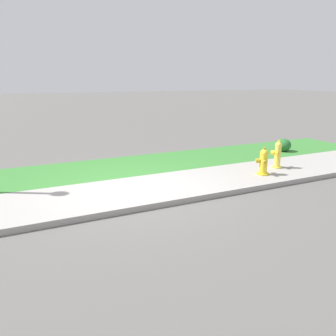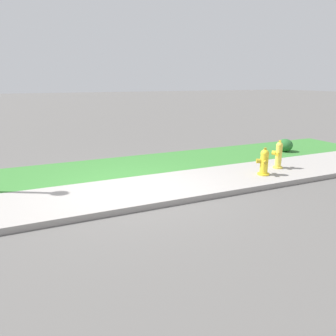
# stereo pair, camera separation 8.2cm
# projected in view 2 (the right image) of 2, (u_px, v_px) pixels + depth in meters

# --- Properties ---
(ground_plane) EXTENTS (120.00, 120.00, 0.00)m
(ground_plane) POSITION_uv_depth(u_px,v_px,m) (133.00, 191.00, 7.29)
(ground_plane) COLOR #5B5956
(sidewalk_pavement) EXTENTS (18.00, 2.05, 0.01)m
(sidewalk_pavement) POSITION_uv_depth(u_px,v_px,m) (133.00, 191.00, 7.29)
(sidewalk_pavement) COLOR #9E9993
(sidewalk_pavement) RESTS_ON ground
(grass_verge) EXTENTS (18.00, 2.29, 0.01)m
(grass_verge) POSITION_uv_depth(u_px,v_px,m) (108.00, 168.00, 9.19)
(grass_verge) COLOR #387A33
(grass_verge) RESTS_ON ground
(street_curb) EXTENTS (18.00, 0.16, 0.12)m
(street_curb) POSITION_uv_depth(u_px,v_px,m) (151.00, 205.00, 6.31)
(street_curb) COLOR #9E9993
(street_curb) RESTS_ON ground
(fire_hydrant_far_end) EXTENTS (0.36, 0.38, 0.72)m
(fire_hydrant_far_end) POSITION_uv_depth(u_px,v_px,m) (264.00, 162.00, 8.42)
(fire_hydrant_far_end) COLOR yellow
(fire_hydrant_far_end) RESTS_ON ground
(fire_hydrant_near_corner) EXTENTS (0.35, 0.32, 0.79)m
(fire_hydrant_near_corner) POSITION_uv_depth(u_px,v_px,m) (278.00, 155.00, 9.06)
(fire_hydrant_near_corner) COLOR yellow
(fire_hydrant_near_corner) RESTS_ON ground
(shrub_bush_far_verge) EXTENTS (0.52, 0.52, 0.44)m
(shrub_bush_far_verge) POSITION_uv_depth(u_px,v_px,m) (285.00, 145.00, 11.25)
(shrub_bush_far_verge) COLOR #28662D
(shrub_bush_far_verge) RESTS_ON ground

